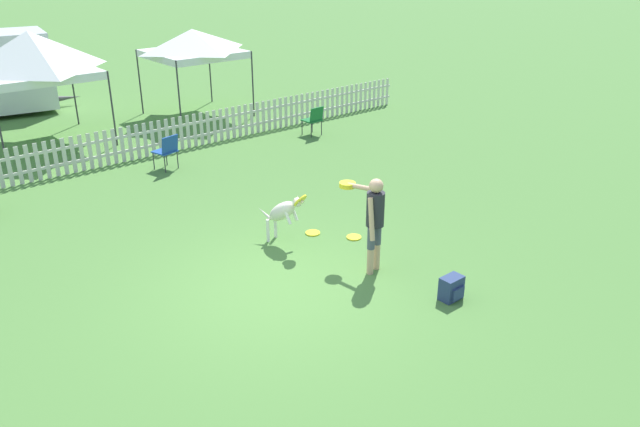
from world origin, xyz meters
The scene contains 11 objects.
ground_plane centered at (0.00, 0.00, 0.00)m, with size 240.00×240.00×0.00m, color #4C7A38.
handler_person centered at (1.42, -0.49, 0.98)m, with size 0.45×1.04×1.56m.
leaping_dog centered at (0.95, 1.18, 0.60)m, with size 0.49×1.02×1.00m.
frisbee_near_handler centered at (1.57, 1.16, 0.01)m, with size 0.27×0.27×0.02m.
frisbee_near_dog centered at (2.02, 0.55, 0.01)m, with size 0.27×0.27×0.02m.
backpack_on_grass centered at (1.70, -1.89, 0.18)m, with size 0.34×0.26×0.36m.
picket_fence centered at (0.00, 7.16, 0.42)m, with size 19.45×0.04×0.84m.
folding_chair_blue_left centered at (1.23, 5.96, 0.49)m, with size 0.55×0.57×0.82m.
folding_chair_center centered at (5.56, 5.95, 0.48)m, with size 0.46×0.48×0.80m.
canopy_tent_main centered at (-0.24, 9.88, 2.28)m, with size 2.72×2.72×2.85m.
canopy_tent_secondary centered at (4.28, 9.93, 2.12)m, with size 2.48×2.48×2.53m.
Camera 1 is at (-4.87, -6.69, 4.81)m, focal length 35.00 mm.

